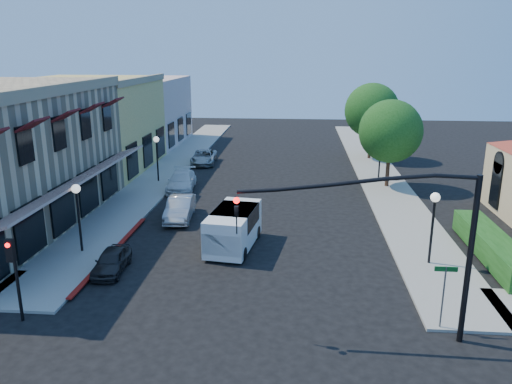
# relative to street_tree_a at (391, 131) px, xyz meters

# --- Properties ---
(ground) EXTENTS (120.00, 120.00, 0.00)m
(ground) POSITION_rel_street_tree_a_xyz_m (-8.80, -22.00, -4.19)
(ground) COLOR black
(ground) RESTS_ON ground
(sidewalk_left) EXTENTS (3.50, 50.00, 0.12)m
(sidewalk_left) POSITION_rel_street_tree_a_xyz_m (-17.55, 5.00, -4.13)
(sidewalk_left) COLOR gray
(sidewalk_left) RESTS_ON ground
(sidewalk_right) EXTENTS (3.50, 50.00, 0.12)m
(sidewalk_right) POSITION_rel_street_tree_a_xyz_m (-0.05, 5.00, -4.13)
(sidewalk_right) COLOR gray
(sidewalk_right) RESTS_ON ground
(curb_red_strip) EXTENTS (0.25, 10.00, 0.06)m
(curb_red_strip) POSITION_rel_street_tree_a_xyz_m (-15.70, -14.00, -4.19)
(curb_red_strip) COLOR maroon
(curb_red_strip) RESTS_ON ground
(yellow_stucco_building) EXTENTS (10.00, 12.00, 7.60)m
(yellow_stucco_building) POSITION_rel_street_tree_a_xyz_m (-24.30, 4.00, -0.39)
(yellow_stucco_building) COLOR tan
(yellow_stucco_building) RESTS_ON ground
(pink_stucco_building) EXTENTS (10.00, 12.00, 7.00)m
(pink_stucco_building) POSITION_rel_street_tree_a_xyz_m (-24.30, 16.00, -0.69)
(pink_stucco_building) COLOR beige
(pink_stucco_building) RESTS_ON ground
(hedge) EXTENTS (1.40, 8.00, 1.10)m
(hedge) POSITION_rel_street_tree_a_xyz_m (2.90, -13.00, -4.19)
(hedge) COLOR #194814
(hedge) RESTS_ON ground
(street_tree_a) EXTENTS (4.56, 4.56, 6.48)m
(street_tree_a) POSITION_rel_street_tree_a_xyz_m (0.00, 0.00, 0.00)
(street_tree_a) COLOR #342215
(street_tree_a) RESTS_ON ground
(street_tree_b) EXTENTS (4.94, 4.94, 7.02)m
(street_tree_b) POSITION_rel_street_tree_a_xyz_m (0.00, 10.00, 0.35)
(street_tree_b) COLOR #342215
(street_tree_b) RESTS_ON ground
(signal_mast_arm) EXTENTS (8.01, 0.39, 6.00)m
(signal_mast_arm) POSITION_rel_street_tree_a_xyz_m (-2.94, -20.50, -0.11)
(signal_mast_arm) COLOR black
(signal_mast_arm) RESTS_ON ground
(secondary_signal) EXTENTS (0.28, 0.42, 3.32)m
(secondary_signal) POSITION_rel_street_tree_a_xyz_m (-16.80, -20.59, -1.88)
(secondary_signal) COLOR black
(secondary_signal) RESTS_ON ground
(street_name_sign) EXTENTS (0.80, 0.06, 2.50)m
(street_name_sign) POSITION_rel_street_tree_a_xyz_m (-1.30, -19.80, -2.50)
(street_name_sign) COLOR #595B5E
(street_name_sign) RESTS_ON ground
(lamppost_left_near) EXTENTS (0.44, 0.44, 3.57)m
(lamppost_left_near) POSITION_rel_street_tree_a_xyz_m (-17.30, -14.00, -1.46)
(lamppost_left_near) COLOR black
(lamppost_left_near) RESTS_ON ground
(lamppost_left_far) EXTENTS (0.44, 0.44, 3.57)m
(lamppost_left_far) POSITION_rel_street_tree_a_xyz_m (-17.30, 0.00, -1.46)
(lamppost_left_far) COLOR black
(lamppost_left_far) RESTS_ON ground
(lamppost_right_near) EXTENTS (0.44, 0.44, 3.57)m
(lamppost_right_near) POSITION_rel_street_tree_a_xyz_m (-0.30, -14.00, -1.46)
(lamppost_right_near) COLOR black
(lamppost_right_near) RESTS_ON ground
(lamppost_right_far) EXTENTS (0.44, 0.44, 3.57)m
(lamppost_right_far) POSITION_rel_street_tree_a_xyz_m (-0.30, 2.00, -1.46)
(lamppost_right_far) COLOR black
(lamppost_right_far) RESTS_ON ground
(white_van) EXTENTS (2.54, 4.76, 2.01)m
(white_van) POSITION_rel_street_tree_a_xyz_m (-9.81, -12.65, -3.03)
(white_van) COLOR white
(white_van) RESTS_ON ground
(parked_car_a) EXTENTS (1.42, 3.17, 1.06)m
(parked_car_a) POSITION_rel_street_tree_a_xyz_m (-15.00, -16.00, -3.67)
(parked_car_a) COLOR black
(parked_car_a) RESTS_ON ground
(parked_car_b) EXTENTS (1.75, 4.21, 1.35)m
(parked_car_b) POSITION_rel_street_tree_a_xyz_m (-13.60, -8.41, -3.52)
(parked_car_b) COLOR #ABACB0
(parked_car_b) RESTS_ON ground
(parked_car_c) EXTENTS (2.28, 4.72, 1.32)m
(parked_car_c) POSITION_rel_street_tree_a_xyz_m (-15.00, -2.00, -3.53)
(parked_car_c) COLOR silver
(parked_car_c) RESTS_ON ground
(parked_car_d) EXTENTS (2.28, 4.52, 1.23)m
(parked_car_d) POSITION_rel_street_tree_a_xyz_m (-15.00, 6.75, -3.58)
(parked_car_d) COLOR #989B9D
(parked_car_d) RESTS_ON ground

